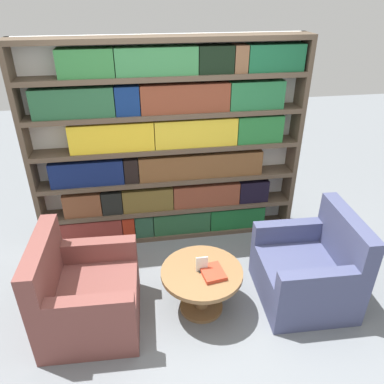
% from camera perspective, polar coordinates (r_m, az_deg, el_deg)
% --- Properties ---
extents(ground_plane, '(14.00, 14.00, 0.00)m').
position_cam_1_polar(ground_plane, '(3.50, -0.44, -19.89)').
color(ground_plane, slate).
extents(bookshelf, '(2.88, 0.30, 2.23)m').
position_cam_1_polar(bookshelf, '(4.05, -3.66, 6.76)').
color(bookshelf, silver).
rests_on(bookshelf, ground_plane).
extents(armchair_left, '(0.84, 0.88, 0.89)m').
position_cam_1_polar(armchair_left, '(3.45, -15.98, -15.04)').
color(armchair_left, brown).
rests_on(armchair_left, ground_plane).
extents(armchair_right, '(0.83, 0.88, 0.89)m').
position_cam_1_polar(armchair_right, '(3.73, 17.40, -11.45)').
color(armchair_right, '#42476B').
rests_on(armchair_right, ground_plane).
extents(coffee_table, '(0.73, 0.73, 0.44)m').
position_cam_1_polar(coffee_table, '(3.44, 1.48, -13.48)').
color(coffee_table, brown).
rests_on(coffee_table, ground_plane).
extents(table_sign, '(0.10, 0.06, 0.15)m').
position_cam_1_polar(table_sign, '(3.31, 1.52, -11.08)').
color(table_sign, black).
rests_on(table_sign, coffee_table).
extents(stray_book, '(0.22, 0.26, 0.04)m').
position_cam_1_polar(stray_book, '(3.31, 3.16, -12.16)').
color(stray_book, '#B73823').
rests_on(stray_book, coffee_table).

